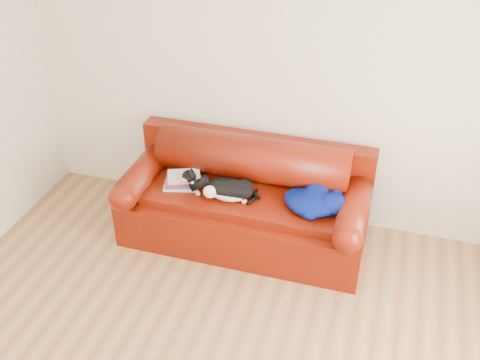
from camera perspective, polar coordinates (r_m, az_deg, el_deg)
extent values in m
cube|color=beige|center=(4.81, 3.83, 9.76)|extent=(4.50, 0.02, 2.60)
cube|color=#3F0D02|center=(4.97, 0.50, -3.90)|extent=(2.10, 0.90, 0.42)
cube|color=#3F0D02|center=(4.79, 0.35, -1.95)|extent=(1.66, 0.62, 0.10)
cylinder|color=black|center=(5.13, -10.63, -5.79)|extent=(0.06, 0.06, 0.05)
cylinder|color=black|center=(4.72, 10.39, -9.92)|extent=(0.06, 0.06, 0.05)
cylinder|color=black|center=(5.60, -7.71, -1.75)|extent=(0.06, 0.06, 0.05)
cylinder|color=black|center=(5.22, 11.41, -5.12)|extent=(0.06, 0.06, 0.05)
cube|color=#3F0D02|center=(5.13, 1.65, 0.35)|extent=(2.10, 0.18, 0.85)
cylinder|color=#3F0D02|center=(4.91, 1.35, 2.18)|extent=(1.70, 0.40, 0.40)
cylinder|color=#3F0D02|center=(5.07, -9.61, 0.97)|extent=(0.24, 0.88, 0.24)
sphere|color=#3F0D02|center=(4.75, -11.83, -1.75)|extent=(0.24, 0.24, 0.24)
cylinder|color=#3F0D02|center=(4.65, 11.59, -2.58)|extent=(0.24, 0.88, 0.24)
sphere|color=#3F0D02|center=(4.30, 10.87, -5.88)|extent=(0.24, 0.24, 0.24)
cube|color=beige|center=(4.90, -5.79, -0.36)|extent=(0.35, 0.30, 0.02)
cube|color=white|center=(4.90, -5.79, -0.36)|extent=(0.33, 0.28, 0.02)
cube|color=#2147B4|center=(4.89, -5.81, -0.11)|extent=(0.35, 0.30, 0.02)
cube|color=white|center=(4.89, -5.81, -0.11)|extent=(0.33, 0.29, 0.02)
cube|color=red|center=(4.87, -5.82, 0.13)|extent=(0.34, 0.30, 0.02)
cube|color=white|center=(4.87, -5.82, 0.13)|extent=(0.33, 0.29, 0.02)
cube|color=silver|center=(4.86, -5.84, 0.38)|extent=(0.34, 0.30, 0.02)
cube|color=white|center=(4.86, -5.84, 0.38)|extent=(0.32, 0.29, 0.02)
ellipsoid|color=black|center=(4.67, -1.13, -0.93)|extent=(0.47, 0.37, 0.17)
ellipsoid|color=white|center=(4.65, -1.28, -1.61)|extent=(0.31, 0.23, 0.11)
ellipsoid|color=white|center=(4.64, -3.07, -1.22)|extent=(0.15, 0.14, 0.11)
ellipsoid|color=black|center=(4.70, 0.37, -0.89)|extent=(0.22, 0.22, 0.14)
ellipsoid|color=black|center=(4.63, -4.44, -0.62)|extent=(0.16, 0.15, 0.11)
ellipsoid|color=white|center=(4.62, -4.79, -0.95)|extent=(0.07, 0.07, 0.04)
sphere|color=#BF7272|center=(4.61, -4.97, -0.94)|extent=(0.01, 0.01, 0.01)
cone|color=black|center=(4.58, -4.27, -0.30)|extent=(0.06, 0.05, 0.05)
cone|color=black|center=(4.63, -4.32, 0.09)|extent=(0.06, 0.05, 0.05)
cylinder|color=black|center=(4.72, 1.49, -1.45)|extent=(0.13, 0.12, 0.04)
sphere|color=white|center=(4.66, -3.46, -2.08)|extent=(0.04, 0.04, 0.04)
sphere|color=white|center=(4.64, 0.44, -2.17)|extent=(0.04, 0.04, 0.04)
ellipsoid|color=#020344|center=(4.59, 7.50, -2.20)|extent=(0.52, 0.50, 0.14)
ellipsoid|color=#020344|center=(4.57, 9.44, -2.43)|extent=(0.32, 0.29, 0.16)
ellipsoid|color=#020344|center=(4.65, 6.07, -1.86)|extent=(0.33, 0.36, 0.11)
ellipsoid|color=#020344|center=(4.69, 7.81, -1.18)|extent=(0.26, 0.23, 0.16)
ellipsoid|color=#020344|center=(4.51, 7.14, -3.17)|extent=(0.21, 0.22, 0.10)
ellipsoid|color=silver|center=(4.53, 8.57, -2.51)|extent=(0.20, 0.12, 0.04)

